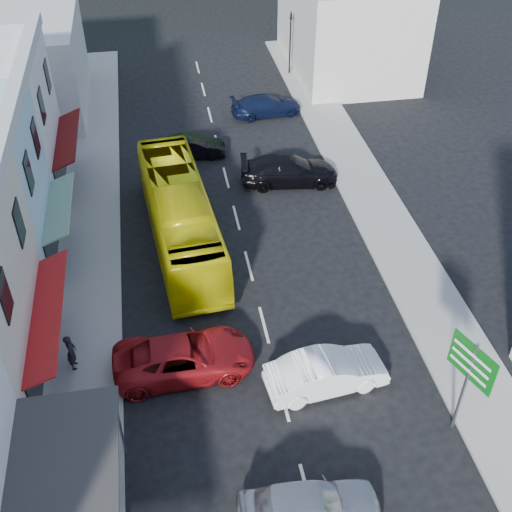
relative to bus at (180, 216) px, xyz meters
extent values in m
plane|color=black|center=(2.97, -10.44, -1.55)|extent=(120.00, 120.00, 0.00)
cube|color=gray|center=(-4.53, -0.44, -1.48)|extent=(3.00, 52.00, 0.15)
cube|color=gray|center=(10.47, -0.44, -1.48)|extent=(3.00, 52.00, 0.15)
cube|color=#AD1818|center=(-5.43, -7.44, 1.50)|extent=(1.30, 6.80, 0.08)
cube|color=#195926|center=(-5.43, -0.44, 1.50)|extent=(1.30, 5.10, 0.08)
cube|color=#590D0C|center=(-5.43, 6.06, 1.50)|extent=(1.30, 5.95, 0.08)
cube|color=#B7B2A8|center=(-9.03, 16.56, 1.45)|extent=(8.00, 10.00, 6.00)
cube|color=#B7B2A8|center=(13.97, 19.56, 1.95)|extent=(8.00, 12.00, 7.00)
imported|color=#D9CC09|center=(0.00, 0.00, 0.00)|extent=(3.47, 11.77, 3.10)
imported|color=#ACADB1|center=(2.79, -15.38, -0.85)|extent=(4.50, 2.06, 1.40)
imported|color=white|center=(4.71, -10.12, -0.85)|extent=(4.58, 2.30, 1.40)
imported|color=maroon|center=(-0.57, -8.40, -0.85)|extent=(4.65, 2.03, 1.40)
imported|color=black|center=(6.41, 4.46, -0.85)|extent=(4.66, 2.27, 1.40)
imported|color=black|center=(1.34, 8.30, -0.85)|extent=(4.56, 2.24, 1.40)
imported|color=black|center=(6.68, 12.90, -0.85)|extent=(4.66, 2.29, 1.40)
imported|color=black|center=(-4.89, -7.58, -0.55)|extent=(0.41, 0.61, 1.70)
camera|label=1|loc=(-0.71, -25.60, 18.06)|focal=45.00mm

